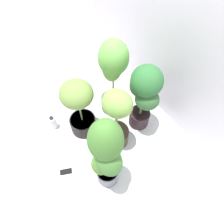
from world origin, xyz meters
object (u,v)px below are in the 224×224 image
(potted_plant_front_left, at_px, (79,105))
(nutrient_bottle, at_px, (53,123))
(potted_plant_back_center, at_px, (144,92))
(cell_phone, at_px, (66,172))
(potted_plant_center, at_px, (116,117))
(potted_plant_front_right, at_px, (106,154))
(potted_plant_back_left, at_px, (113,73))

(potted_plant_front_left, bearing_deg, nutrient_bottle, -123.28)
(potted_plant_front_left, height_order, nutrient_bottle, potted_plant_front_left)
(potted_plant_back_center, height_order, potted_plant_front_left, potted_plant_back_center)
(potted_plant_back_center, distance_m, cell_phone, 1.07)
(potted_plant_center, relative_size, cell_phone, 4.72)
(potted_plant_back_center, distance_m, nutrient_bottle, 1.03)
(potted_plant_center, xyz_separation_m, cell_phone, (0.05, -0.61, -0.41))
(cell_phone, distance_m, nutrient_bottle, 0.56)
(potted_plant_front_right, height_order, nutrient_bottle, potted_plant_front_right)
(potted_plant_back_left, bearing_deg, potted_plant_front_left, -79.62)
(potted_plant_back_center, xyz_separation_m, cell_phone, (0.09, -0.94, -0.51))
(potted_plant_back_center, relative_size, nutrient_bottle, 4.37)
(potted_plant_back_left, relative_size, potted_plant_front_left, 1.30)
(potted_plant_front_right, bearing_deg, potted_plant_back_center, 119.29)
(potted_plant_front_right, bearing_deg, potted_plant_back_left, 144.19)
(potted_plant_back_left, bearing_deg, potted_plant_front_right, -35.81)
(potted_plant_center, relative_size, nutrient_bottle, 4.04)
(potted_plant_front_right, relative_size, potted_plant_front_left, 1.35)
(potted_plant_front_right, bearing_deg, potted_plant_center, 136.45)
(potted_plant_center, bearing_deg, potted_plant_front_right, -43.55)
(potted_plant_back_center, bearing_deg, nutrient_bottle, -118.22)
(potted_plant_front_left, relative_size, nutrient_bottle, 3.80)
(potted_plant_back_left, height_order, cell_phone, potted_plant_back_left)
(nutrient_bottle, bearing_deg, potted_plant_front_left, 56.72)
(potted_plant_front_right, distance_m, potted_plant_front_left, 0.64)
(potted_plant_front_left, xyz_separation_m, potted_plant_center, (0.31, 0.22, 0.01))
(potted_plant_back_left, bearing_deg, cell_phone, -61.76)
(cell_phone, height_order, nutrient_bottle, nutrient_bottle)
(nutrient_bottle, bearing_deg, potted_plant_front_right, 14.43)
(nutrient_bottle, bearing_deg, potted_plant_back_left, 82.03)
(nutrient_bottle, bearing_deg, potted_plant_center, 45.46)
(potted_plant_center, distance_m, nutrient_bottle, 0.77)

